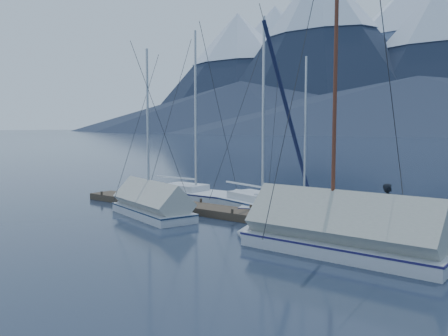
{
  "coord_description": "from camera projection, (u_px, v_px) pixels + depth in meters",
  "views": [
    {
      "loc": [
        13.2,
        -14.82,
        4.08
      ],
      "look_at": [
        0.0,
        2.0,
        2.2
      ],
      "focal_mm": 38.0,
      "sensor_mm": 36.0,
      "label": 1
    }
  ],
  "objects": [
    {
      "name": "ground",
      "position": [
        195.0,
        223.0,
        20.09
      ],
      "size": [
        1000.0,
        1000.0,
        0.0
      ],
      "primitive_type": "plane",
      "color": "black",
      "rests_on": "ground"
    },
    {
      "name": "dock",
      "position": [
        224.0,
        213.0,
        21.65
      ],
      "size": [
        18.0,
        1.5,
        0.54
      ],
      "color": "#382D23",
      "rests_on": "ground"
    },
    {
      "name": "mooring_posts",
      "position": [
        216.0,
        207.0,
        21.93
      ],
      "size": [
        15.12,
        1.52,
        0.35
      ],
      "color": "#382D23",
      "rests_on": "ground"
    },
    {
      "name": "sailboat_open_left",
      "position": [
        204.0,
        197.0,
        26.06
      ],
      "size": [
        7.76,
        3.31,
        10.18
      ],
      "color": "silver",
      "rests_on": "ground"
    },
    {
      "name": "sailboat_open_mid",
      "position": [
        270.0,
        209.0,
        22.48
      ],
      "size": [
        7.97,
        4.25,
        10.15
      ],
      "color": "silver",
      "rests_on": "ground"
    },
    {
      "name": "sailboat_open_right",
      "position": [
        313.0,
        213.0,
        21.54
      ],
      "size": [
        6.18,
        3.81,
        7.91
      ],
      "color": "silver",
      "rests_on": "ground"
    },
    {
      "name": "sailboat_covered_near",
      "position": [
        328.0,
        236.0,
        15.51
      ],
      "size": [
        7.6,
        3.28,
        9.85
      ],
      "color": "silver",
      "rests_on": "ground"
    },
    {
      "name": "sailboat_covered_far",
      "position": [
        148.0,
        206.0,
        21.8
      ],
      "size": [
        6.17,
        3.37,
        8.29
      ],
      "color": "silver",
      "rests_on": "ground"
    },
    {
      "name": "person",
      "position": [
        388.0,
        207.0,
        16.89
      ],
      "size": [
        0.54,
        0.7,
        1.71
      ],
      "primitive_type": "imported",
      "rotation": [
        0.0,
        0.0,
        1.8
      ],
      "color": "black",
      "rests_on": "dock"
    }
  ]
}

